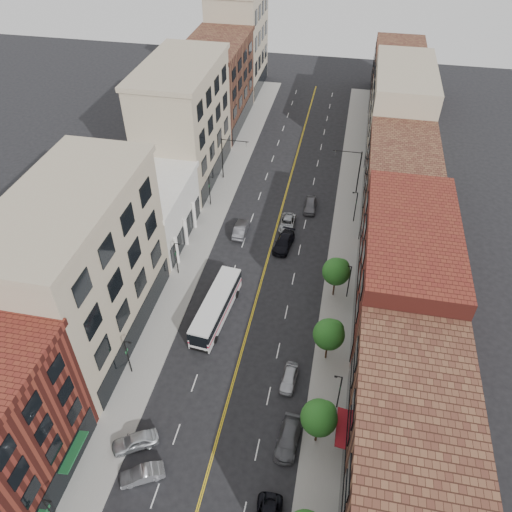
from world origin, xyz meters
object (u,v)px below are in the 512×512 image
Objects in this scene: car_lane_b at (287,223)px; car_lane_c at (310,205)px; car_parked_far at (289,378)px; car_lane_a at (284,242)px; city_bus at (216,306)px; car_lane_behind at (241,229)px; car_angle_b at (142,474)px; car_angle_a at (135,441)px; car_parked_mid at (288,439)px.

car_lane_c is (2.80, 5.06, 0.10)m from car_lane_b.
car_lane_a is at bearing 103.48° from car_parked_far.
city_bus reaches higher than car_lane_c.
car_lane_behind is at bearing 117.05° from car_parked_far.
car_lane_b is at bearing 102.16° from car_parked_far.
car_lane_a is at bearing -87.63° from car_lane_b.
car_angle_b is 17.17m from car_parked_far.
car_lane_a is 4.71m from car_lane_b.
car_parked_far is 0.82× the size of car_lane_behind.
car_parked_mid is (14.14, 3.08, -0.04)m from car_angle_a.
city_bus reaches higher than car_parked_mid.
car_angle_b is (-1.50, -20.36, -1.06)m from city_bus.
car_lane_behind reaches higher than car_angle_a.
car_parked_mid is 1.08× the size of car_lane_c.
car_lane_behind is (-10.62, 23.84, 0.12)m from car_parked_far.
car_lane_c is (2.56, 9.77, -0.01)m from car_lane_a.
city_bus is 25.76m from car_lane_c.
city_bus is 2.46× the size of car_lane_b.
city_bus is 2.95× the size of car_parked_far.
city_bus is at bearing 148.05° from car_angle_b.
car_angle_b is 40.26m from car_lane_b.
car_lane_c is (9.12, 8.01, -0.03)m from car_lane_behind.
car_parked_far is at bearing -81.32° from car_lane_b.
car_lane_a is at bearing 73.66° from city_bus.
car_angle_b and car_lane_b have the same top height.
car_lane_a reaches higher than car_lane_b.
car_parked_far is at bearing 97.14° from car_angle_a.
car_lane_behind is 1.01× the size of car_lane_b.
city_bus is 20.44m from car_angle_b.
city_bus is at bearing 91.59° from car_lane_behind.
car_angle_b is at bearing -104.21° from car_lane_c.
car_lane_b is (-0.23, 4.71, -0.11)m from car_lane_a.
car_parked_far is (-0.94, 6.91, -0.03)m from car_parked_mid.
car_lane_c is (-1.50, 31.85, 0.09)m from car_parked_far.
car_parked_mid is at bearing -88.12° from car_lane_c.
car_lane_b is (6.32, 2.95, -0.13)m from car_lane_behind.
car_lane_c reaches higher than car_angle_a.
car_lane_behind is 12.14m from car_lane_c.
car_parked_far is (9.90, -7.52, -1.05)m from city_bus.
car_parked_far is 26.10m from car_lane_behind.
car_parked_far is 0.83× the size of car_lane_b.
car_lane_a is at bearing 164.04° from car_lane_behind.
car_angle_a is at bearing -107.34° from car_lane_c.
city_bus is 2.43× the size of car_lane_behind.
car_angle_a is at bearing -139.85° from car_parked_far.
car_angle_a is 16.55m from car_parked_far.
city_bus is 2.40× the size of car_parked_mid.
car_lane_a is (6.55, -1.76, -0.02)m from car_lane_behind.
car_lane_behind is 0.91× the size of car_lane_a.
car_parked_far is 0.88× the size of car_lane_c.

